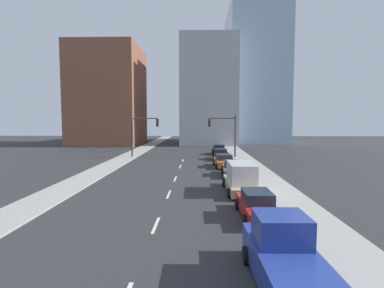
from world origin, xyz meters
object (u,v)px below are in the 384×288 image
sedan_red (257,205)px  sedan_gray (232,169)px  traffic_signal_right (227,131)px  sedan_maroon (221,155)px  sedan_black (219,150)px  traffic_signal_left (140,131)px  sedan_orange (224,161)px  pickup_truck_blue (287,261)px  box_truck_tan (241,178)px

sedan_red → sedan_gray: sedan_red is taller
traffic_signal_right → sedan_red: (-0.70, -26.22, -3.21)m
sedan_maroon → sedan_black: size_ratio=1.00×
traffic_signal_left → sedan_orange: size_ratio=1.23×
pickup_truck_blue → box_truck_tan: box_truck_tan is taller
sedan_maroon → traffic_signal_left: bearing=173.3°
sedan_red → box_truck_tan: 5.81m
sedan_black → sedan_orange: bearing=-91.0°
box_truck_tan → pickup_truck_blue: bearing=-92.3°
box_truck_tan → sedan_black: size_ratio=1.31×
pickup_truck_blue → sedan_orange: bearing=89.0°
sedan_orange → sedan_red: bearing=-91.8°
sedan_red → sedan_gray: size_ratio=1.09×
traffic_signal_left → pickup_truck_blue: (11.46, -33.22, -3.00)m
traffic_signal_right → sedan_red: 26.43m
traffic_signal_right → sedan_black: bearing=101.9°
traffic_signal_right → sedan_orange: 9.06m
box_truck_tan → sedan_maroon: box_truck_tan is taller
pickup_truck_blue → sedan_red: bearing=85.8°
sedan_gray → sedan_orange: (-0.39, 5.22, 0.00)m
traffic_signal_left → sedan_red: size_ratio=1.25×
box_truck_tan → sedan_red: bearing=-90.0°
traffic_signal_left → box_truck_tan: (11.72, -20.43, -2.83)m
pickup_truck_blue → sedan_maroon: (0.04, 31.31, -0.22)m
traffic_signal_left → sedan_red: (11.83, -26.22, -3.21)m
traffic_signal_right → sedan_gray: (-0.75, -13.61, -3.22)m
pickup_truck_blue → sedan_orange: pickup_truck_blue is taller
pickup_truck_blue → sedan_black: pickup_truck_blue is taller
pickup_truck_blue → sedan_orange: 24.83m
traffic_signal_right → sedan_red: size_ratio=1.25×
sedan_gray → traffic_signal_right: bearing=89.4°
traffic_signal_left → box_truck_tan: 23.72m
box_truck_tan → sedan_maroon: size_ratio=1.31×
sedan_orange → sedan_maroon: (0.10, 6.48, 0.00)m
pickup_truck_blue → sedan_black: bearing=88.6°
sedan_black → sedan_red: bearing=-89.6°
sedan_red → box_truck_tan: box_truck_tan is taller
sedan_red → sedan_orange: (-0.44, 17.83, -0.01)m
traffic_signal_right → box_truck_tan: bearing=-92.3°
sedan_red → traffic_signal_right: bearing=87.3°
sedan_gray → sedan_black: size_ratio=1.00×
traffic_signal_right → sedan_maroon: 3.89m
sedan_gray → sedan_orange: 5.24m
traffic_signal_right → sedan_orange: (-1.14, -8.39, -3.22)m
traffic_signal_right → sedan_orange: size_ratio=1.23×
pickup_truck_blue → box_truck_tan: bearing=87.7°
box_truck_tan → traffic_signal_right: bearing=86.6°
traffic_signal_left → sedan_maroon: 12.09m
pickup_truck_blue → sedan_gray: pickup_truck_blue is taller
traffic_signal_right → box_truck_tan: traffic_signal_right is taller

